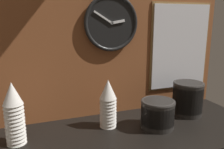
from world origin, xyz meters
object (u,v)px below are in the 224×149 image
(wall_clock, at_px, (111,23))
(menu_board, at_px, (180,47))
(cup_stack_left, at_px, (14,114))
(bowl_stack_far_right, at_px, (188,98))
(cup_stack_center_right, at_px, (108,103))
(bowl_stack_right, at_px, (158,113))

(wall_clock, distance_m, menu_board, 0.47)
(cup_stack_left, relative_size, menu_board, 0.53)
(cup_stack_left, distance_m, menu_board, 1.00)
(bowl_stack_far_right, bearing_deg, wall_clock, 158.82)
(cup_stack_center_right, bearing_deg, cup_stack_left, -177.48)
(bowl_stack_right, relative_size, menu_board, 0.33)
(menu_board, bearing_deg, bowl_stack_far_right, -105.96)
(wall_clock, relative_size, menu_board, 0.57)
(cup_stack_left, height_order, menu_board, menu_board)
(bowl_stack_right, bearing_deg, wall_clock, 123.03)
(cup_stack_left, distance_m, bowl_stack_far_right, 0.91)
(cup_stack_center_right, relative_size, bowl_stack_far_right, 1.30)
(cup_stack_center_right, distance_m, cup_stack_left, 0.43)
(cup_stack_center_right, xyz_separation_m, bowl_stack_right, (0.23, -0.10, -0.05))
(bowl_stack_right, distance_m, menu_board, 0.48)
(cup_stack_center_right, height_order, wall_clock, wall_clock)
(menu_board, bearing_deg, cup_stack_center_right, -163.38)
(cup_stack_left, distance_m, wall_clock, 0.65)
(bowl_stack_far_right, bearing_deg, cup_stack_center_right, 178.88)
(bowl_stack_right, height_order, menu_board, menu_board)
(bowl_stack_far_right, height_order, wall_clock, wall_clock)
(bowl_stack_far_right, xyz_separation_m, menu_board, (0.05, 0.16, 0.27))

